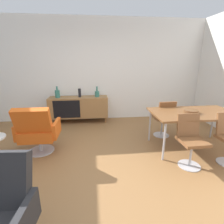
# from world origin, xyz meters

# --- Properties ---
(ground_plane) EXTENTS (8.32, 8.32, 0.00)m
(ground_plane) POSITION_xyz_m (0.00, 0.00, 0.00)
(ground_plane) COLOR olive
(wall_back) EXTENTS (6.80, 0.12, 2.80)m
(wall_back) POSITION_xyz_m (0.00, 2.60, 1.40)
(wall_back) COLOR white
(wall_back) RESTS_ON ground_plane
(sideboard) EXTENTS (1.60, 0.45, 0.72)m
(sideboard) POSITION_xyz_m (-0.43, 2.30, 0.44)
(sideboard) COLOR olive
(sideboard) RESTS_ON ground_plane
(vase_cobalt) EXTENTS (0.12, 0.12, 0.28)m
(vase_cobalt) POSITION_xyz_m (0.10, 2.30, 0.81)
(vase_cobalt) COLOR #337266
(vase_cobalt) RESTS_ON sideboard
(vase_sculptural_dark) EXTENTS (0.13, 0.13, 0.30)m
(vase_sculptural_dark) POSITION_xyz_m (-0.97, 2.30, 0.83)
(vase_sculptural_dark) COLOR #337266
(vase_sculptural_dark) RESTS_ON sideboard
(vase_ceramic_small) EXTENTS (0.08, 0.08, 0.23)m
(vase_ceramic_small) POSITION_xyz_m (-0.38, 2.30, 0.84)
(vase_ceramic_small) COLOR black
(vase_ceramic_small) RESTS_ON sideboard
(dining_table) EXTENTS (1.60, 0.90, 0.74)m
(dining_table) POSITION_xyz_m (1.90, 0.53, 0.70)
(dining_table) COLOR brown
(dining_table) RESTS_ON ground_plane
(wooden_bowl_on_table) EXTENTS (0.26, 0.26, 0.06)m
(wooden_bowl_on_table) POSITION_xyz_m (1.81, 0.49, 0.77)
(wooden_bowl_on_table) COLOR brown
(wooden_bowl_on_table) RESTS_ON dining_table
(dining_chair_back_left) EXTENTS (0.41, 0.43, 0.86)m
(dining_chair_back_left) POSITION_xyz_m (1.55, 1.09, 0.47)
(dining_chair_back_left) COLOR brown
(dining_chair_back_left) RESTS_ON ground_plane
(dining_chair_front_left) EXTENTS (0.41, 0.43, 0.86)m
(dining_chair_front_left) POSITION_xyz_m (1.55, -0.03, 0.47)
(dining_chair_front_left) COLOR brown
(dining_chair_front_left) RESTS_ON ground_plane
(lounge_chair_red) EXTENTS (0.73, 0.66, 0.95)m
(lounge_chair_red) POSITION_xyz_m (-1.05, 0.62, 0.47)
(lounge_chair_red) COLOR #D85919
(lounge_chair_red) RESTS_ON ground_plane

